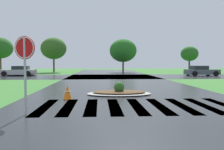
{
  "coord_description": "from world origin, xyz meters",
  "views": [
    {
      "loc": [
        -1.47,
        -3.27,
        1.75
      ],
      "look_at": [
        -0.77,
        10.09,
        1.01
      ],
      "focal_mm": 37.7,
      "sensor_mm": 36.0,
      "label": 1
    }
  ],
  "objects": [
    {
      "name": "stop_sign",
      "position": [
        -3.92,
        4.56,
        1.93
      ],
      "size": [
        0.73,
        0.28,
        2.59
      ],
      "rotation": [
        0.0,
        0.0,
        -0.33
      ],
      "color": "#B2B5BA",
      "rests_on": "ground"
    },
    {
      "name": "asphalt_cross_road",
      "position": [
        0.0,
        24.96,
        0.0
      ],
      "size": [
        90.0,
        9.39,
        0.01
      ],
      "primitive_type": "cube",
      "color": "#232628",
      "rests_on": "ground"
    },
    {
      "name": "median_island",
      "position": [
        -0.43,
        9.24,
        0.13
      ],
      "size": [
        3.45,
        2.0,
        0.68
      ],
      "color": "#9E9B93",
      "rests_on": "ground"
    },
    {
      "name": "car_white_sedan",
      "position": [
        11.43,
        25.94,
        0.6
      ],
      "size": [
        4.17,
        2.32,
        1.28
      ],
      "rotation": [
        0.0,
        0.0,
        0.06
      ],
      "color": "#4C545B",
      "rests_on": "ground"
    },
    {
      "name": "car_silver_hatch",
      "position": [
        -11.76,
        27.08,
        0.59
      ],
      "size": [
        4.26,
        2.48,
        1.26
      ],
      "rotation": [
        0.0,
        0.0,
        3.24
      ],
      "color": "#B7B7BF",
      "rests_on": "ground"
    },
    {
      "name": "background_treeline",
      "position": [
        -5.46,
        37.62,
        3.89
      ],
      "size": [
        36.75,
        6.11,
        6.0
      ],
      "color": "#4C3823",
      "rests_on": "ground"
    },
    {
      "name": "asphalt_roadway",
      "position": [
        0.0,
        10.0,
        0.0
      ],
      "size": [
        10.44,
        80.0,
        0.01
      ],
      "primitive_type": "cube",
      "color": "#232628",
      "rests_on": "ground"
    },
    {
      "name": "traffic_cone",
      "position": [
        -2.99,
        7.85,
        0.32
      ],
      "size": [
        0.43,
        0.43,
        0.67
      ],
      "color": "orange",
      "rests_on": "ground"
    },
    {
      "name": "drainage_pipe_stack",
      "position": [
        -11.21,
        26.96,
        0.43
      ],
      "size": [
        3.63,
        1.71,
        0.85
      ],
      "color": "#9E9B93",
      "rests_on": "ground"
    },
    {
      "name": "crosswalk_stripes",
      "position": [
        -0.0,
        5.9,
        0.0
      ],
      "size": [
        7.65,
        3.58,
        0.01
      ],
      "color": "white",
      "rests_on": "ground"
    }
  ]
}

